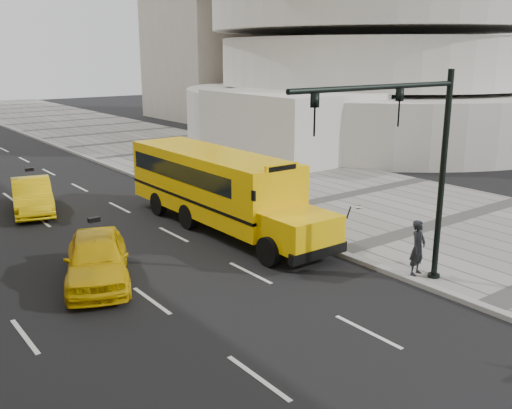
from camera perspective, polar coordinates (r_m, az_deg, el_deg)
ground at (r=21.37m, az=-14.14°, el=-4.18°), size 140.00×140.00×0.00m
sidewalk_museum at (r=27.99m, az=8.96°, el=0.79°), size 12.00×140.00×0.15m
curb_museum at (r=24.16m, az=-1.01°, el=-1.31°), size 0.30×140.00×0.15m
school_bus at (r=22.93m, az=-4.09°, el=2.13°), size 2.96×11.56×3.19m
taxi_near at (r=18.06m, az=-15.62°, el=-5.23°), size 3.43×4.93×1.56m
taxi_far at (r=26.87m, az=-21.48°, el=0.80°), size 2.59×4.79×1.50m
pedestrian at (r=18.30m, az=15.88°, el=-4.17°), size 0.70×0.53×1.74m
traffic_signal at (r=16.37m, az=15.50°, el=4.75°), size 6.18×0.36×6.40m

